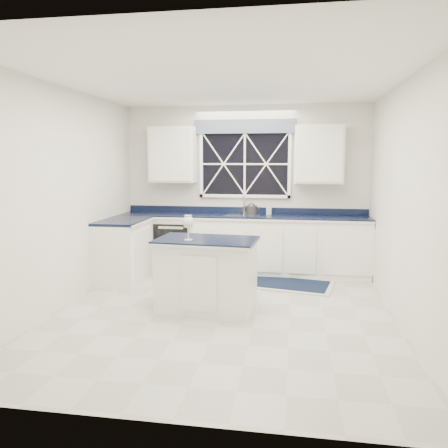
% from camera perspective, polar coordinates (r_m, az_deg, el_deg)
% --- Properties ---
extents(ground, '(4.50, 4.50, 0.00)m').
position_cam_1_polar(ground, '(5.33, -0.09, -11.53)').
color(ground, '#BBBBB6').
rests_on(ground, ground).
extents(back_wall, '(4.00, 0.10, 2.70)m').
position_cam_1_polar(back_wall, '(7.26, 2.75, 4.67)').
color(back_wall, white).
rests_on(back_wall, ground).
extents(base_cabinets, '(3.99, 1.60, 0.90)m').
position_cam_1_polar(base_cabinets, '(6.96, -0.44, -2.95)').
color(base_cabinets, white).
rests_on(base_cabinets, ground).
extents(countertop, '(3.98, 0.64, 0.04)m').
position_cam_1_polar(countertop, '(7.00, 2.45, 1.00)').
color(countertop, black).
rests_on(countertop, base_cabinets).
extents(dishwasher, '(0.60, 0.58, 0.82)m').
position_cam_1_polar(dishwasher, '(7.29, -6.20, -2.81)').
color(dishwasher, black).
rests_on(dishwasher, ground).
extents(window, '(1.65, 0.09, 1.26)m').
position_cam_1_polar(window, '(7.20, 2.73, 8.47)').
color(window, black).
rests_on(window, ground).
extents(upper_cabinets, '(3.10, 0.34, 0.90)m').
position_cam_1_polar(upper_cabinets, '(7.07, 2.62, 9.04)').
color(upper_cabinets, white).
rests_on(upper_cabinets, ground).
extents(faucet, '(0.05, 0.20, 0.30)m').
position_cam_1_polar(faucet, '(7.17, 2.64, 2.61)').
color(faucet, '#B8B8BA').
rests_on(faucet, countertop).
extents(island, '(1.23, 0.80, 0.88)m').
position_cam_1_polar(island, '(5.30, -2.27, -6.61)').
color(island, white).
rests_on(island, ground).
extents(rug, '(1.41, 1.02, 0.02)m').
position_cam_1_polar(rug, '(6.54, 8.37, -7.75)').
color(rug, '#B5B5B0').
rests_on(rug, ground).
extents(kettle, '(0.31, 0.21, 0.22)m').
position_cam_1_polar(kettle, '(6.97, 3.60, 1.95)').
color(kettle, '#2F2F31').
rests_on(kettle, countertop).
extents(wine_glass, '(0.12, 0.12, 0.30)m').
position_cam_1_polar(wine_glass, '(5.10, -4.71, 0.15)').
color(wine_glass, white).
rests_on(wine_glass, island).
extents(soap_bottle, '(0.09, 0.09, 0.18)m').
position_cam_1_polar(soap_bottle, '(7.09, 5.92, 1.96)').
color(soap_bottle, silver).
rests_on(soap_bottle, countertop).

